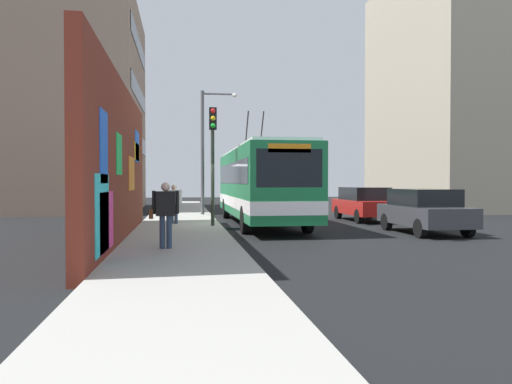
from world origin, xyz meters
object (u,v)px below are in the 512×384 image
object	(u,v)px
city_bus	(260,182)
street_lamp	(207,143)
pedestrian_near_wall	(165,210)
parked_car_red	(364,203)
traffic_light	(213,147)
parked_car_dark_gray	(424,210)
pedestrian_midblock	(174,201)

from	to	relation	value
city_bus	street_lamp	size ratio (longest dim) A/B	1.87
city_bus	pedestrian_near_wall	xyz separation A→B (m)	(-8.44, 3.75, -0.68)
parked_car_red	traffic_light	size ratio (longest dim) A/B	0.98
parked_car_dark_gray	street_lamp	world-z (taller)	street_lamp
pedestrian_midblock	street_lamp	bearing A→B (deg)	-15.75
parked_car_dark_gray	street_lamp	xyz separation A→B (m)	(9.42, 7.23, 3.02)
city_bus	street_lamp	xyz separation A→B (m)	(4.87, 2.03, 2.04)
city_bus	traffic_light	bearing A→B (deg)	133.95
pedestrian_near_wall	traffic_light	distance (m)	6.88
pedestrian_midblock	pedestrian_near_wall	size ratio (longest dim) A/B	0.94
street_lamp	parked_car_dark_gray	bearing A→B (deg)	-142.51
city_bus	pedestrian_near_wall	bearing A→B (deg)	156.07
parked_car_dark_gray	street_lamp	bearing A→B (deg)	37.49
pedestrian_midblock	street_lamp	distance (m)	6.58
street_lamp	traffic_light	bearing A→B (deg)	178.99
pedestrian_midblock	parked_car_red	bearing A→B (deg)	-75.98
city_bus	pedestrian_near_wall	world-z (taller)	city_bus
parked_car_dark_gray	traffic_light	bearing A→B (deg)	71.35
parked_car_red	traffic_light	distance (m)	8.44
pedestrian_midblock	pedestrian_near_wall	xyz separation A→B (m)	(-7.58, 0.10, 0.07)
pedestrian_midblock	traffic_light	distance (m)	2.86
city_bus	parked_car_red	xyz separation A→B (m)	(1.34, -5.20, -0.98)
parked_car_dark_gray	pedestrian_near_wall	world-z (taller)	pedestrian_near_wall
street_lamp	city_bus	bearing A→B (deg)	-157.39
parked_car_red	pedestrian_near_wall	xyz separation A→B (m)	(-9.78, 8.95, 0.29)
parked_car_red	pedestrian_near_wall	size ratio (longest dim) A/B	2.66
parked_car_dark_gray	pedestrian_midblock	xyz separation A→B (m)	(3.69, 8.85, 0.23)
pedestrian_midblock	pedestrian_near_wall	world-z (taller)	pedestrian_near_wall
pedestrian_midblock	pedestrian_near_wall	distance (m)	7.58
traffic_light	street_lamp	xyz separation A→B (m)	(6.94, -0.12, 0.67)
parked_car_dark_gray	street_lamp	size ratio (longest dim) A/B	0.65
city_bus	traffic_light	size ratio (longest dim) A/B	2.64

